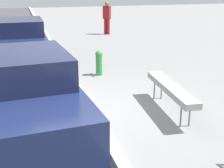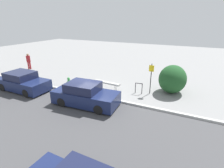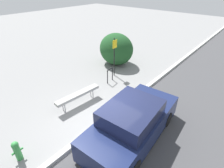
{
  "view_description": "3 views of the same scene",
  "coord_description": "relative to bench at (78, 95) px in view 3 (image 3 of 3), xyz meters",
  "views": [
    {
      "loc": [
        6.15,
        -1.33,
        2.73
      ],
      "look_at": [
        -0.06,
        0.53,
        0.6
      ],
      "focal_mm": 50.0,
      "sensor_mm": 36.0,
      "label": 1
    },
    {
      "loc": [
        6.47,
        -9.84,
        5.28
      ],
      "look_at": [
        1.17,
        1.05,
        0.78
      ],
      "focal_mm": 28.0,
      "sensor_mm": 36.0,
      "label": 2
    },
    {
      "loc": [
        -3.63,
        -3.75,
        5.06
      ],
      "look_at": [
        2.06,
        1.09,
        0.59
      ],
      "focal_mm": 28.0,
      "sensor_mm": 36.0,
      "label": 3
    }
  ],
  "objects": [
    {
      "name": "fire_hydrant",
      "position": [
        -3.19,
        -0.8,
        -0.12
      ],
      "size": [
        0.36,
        0.22,
        0.77
      ],
      "color": "#338C3F",
      "rests_on": "ground_plane"
    },
    {
      "name": "ground_plane",
      "position": [
        -0.4,
        -1.73,
        -0.53
      ],
      "size": [
        60.0,
        60.0,
        0.0
      ],
      "primitive_type": "plane",
      "color": "gray"
    },
    {
      "name": "shrub_hedge",
      "position": [
        4.72,
        1.6,
        0.52
      ],
      "size": [
        2.02,
        2.37,
        2.11
      ],
      "color": "#1E4C23",
      "rests_on": "ground_plane"
    },
    {
      "name": "bench",
      "position": [
        0.0,
        0.0,
        0.0
      ],
      "size": [
        2.27,
        0.52,
        0.61
      ],
      "rotation": [
        0.0,
        0.0,
        -0.08
      ],
      "color": "gray",
      "rests_on": "ground_plane"
    },
    {
      "name": "parked_car_near",
      "position": [
        -0.02,
        -3.02,
        0.14
      ],
      "size": [
        4.35,
        2.07,
        1.5
      ],
      "rotation": [
        0.0,
        0.0,
        0.07
      ],
      "color": "black",
      "rests_on": "ground_plane"
    },
    {
      "name": "curb",
      "position": [
        -0.4,
        -1.73,
        -0.47
      ],
      "size": [
        60.0,
        0.2,
        0.13
      ],
      "color": "#B7B7B2",
      "rests_on": "ground_plane"
    },
    {
      "name": "bike_rack",
      "position": [
        2.54,
        0.27,
        -0.03
      ],
      "size": [
        0.55,
        0.12,
        0.83
      ],
      "rotation": [
        0.0,
        0.0,
        0.13
      ],
      "color": "black",
      "rests_on": "ground_plane"
    },
    {
      "name": "sign_post",
      "position": [
        3.32,
        0.6,
        0.85
      ],
      "size": [
        0.36,
        0.08,
        2.3
      ],
      "color": "black",
      "rests_on": "ground_plane"
    }
  ]
}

